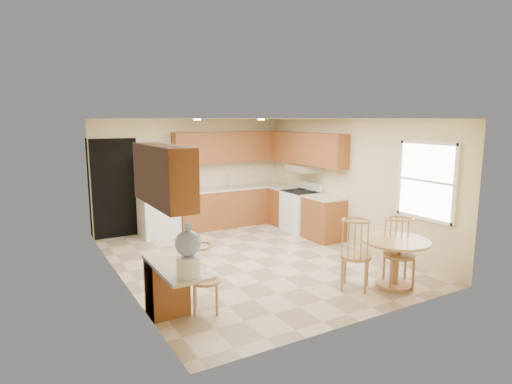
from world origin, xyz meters
TOP-DOWN VIEW (x-y plane):
  - floor at (0.00, 0.00)m, footprint 5.50×5.50m
  - ceiling at (0.00, 0.00)m, footprint 4.50×5.50m
  - wall_back at (0.00, 2.75)m, footprint 4.50×0.02m
  - wall_front at (0.00, -2.75)m, footprint 4.50×0.02m
  - wall_left at (-2.25, 0.00)m, footprint 0.02×5.50m
  - wall_right at (2.25, 0.00)m, footprint 0.02×5.50m
  - doorway at (-1.75, 2.73)m, footprint 0.90×0.02m
  - base_cab_back at (0.88, 2.45)m, footprint 2.75×0.60m
  - counter_back at (0.88, 2.45)m, footprint 2.75×0.63m
  - base_cab_right_a at (1.95, 1.85)m, footprint 0.60×0.59m
  - counter_right_a at (1.95, 1.85)m, footprint 0.63×0.59m
  - base_cab_right_b at (1.95, 0.40)m, footprint 0.60×0.80m
  - counter_right_b at (1.95, 0.40)m, footprint 0.63×0.80m
  - upper_cab_back at (0.88, 2.58)m, footprint 2.75×0.33m
  - upper_cab_right at (2.08, 1.21)m, footprint 0.33×2.42m
  - upper_cab_left at (-2.08, -1.60)m, footprint 0.33×1.40m
  - sink at (0.85, 2.45)m, footprint 0.78×0.44m
  - range_hood at (2.00, 1.18)m, footprint 0.50×0.76m
  - desk_pedestal at (-2.00, -1.32)m, footprint 0.48×0.42m
  - desk_top at (-2.00, -1.70)m, footprint 0.50×1.20m
  - window at (2.23, -1.85)m, footprint 0.06×1.12m
  - can_light_a at (-0.50, 1.20)m, footprint 0.14×0.14m
  - can_light_b at (0.90, 1.20)m, footprint 0.14×0.14m
  - refrigerator at (-0.95, 2.40)m, footprint 0.76×0.74m
  - stove at (1.92, 1.18)m, footprint 0.65×0.76m
  - dining_table at (1.22, -2.17)m, footprint 0.99×0.99m
  - chair_table_a at (0.67, -2.02)m, footprint 0.47×0.58m
  - chair_table_b at (1.27, -2.30)m, footprint 0.46×0.53m
  - chair_desk at (-1.55, -1.61)m, footprint 0.39×0.51m
  - water_crock at (-2.00, -2.12)m, footprint 0.29×0.29m

SIDE VIEW (x-z plane):
  - floor at x=0.00m, z-range 0.00..0.00m
  - desk_pedestal at x=-2.00m, z-range 0.00..0.72m
  - base_cab_back at x=0.88m, z-range 0.00..0.87m
  - base_cab_right_a at x=1.95m, z-range 0.00..0.87m
  - base_cab_right_b at x=1.95m, z-range 0.00..0.87m
  - stove at x=1.92m, z-range -0.08..1.01m
  - dining_table at x=1.22m, z-range 0.11..0.85m
  - chair_desk at x=-1.55m, z-range 0.10..0.99m
  - chair_table_b at x=1.27m, z-range 0.11..1.16m
  - chair_table_a at x=0.67m, z-range 0.12..1.17m
  - desk_top at x=-2.00m, z-range 0.73..0.77m
  - refrigerator at x=-0.95m, z-range 0.00..1.73m
  - counter_back at x=0.88m, z-range 0.87..0.91m
  - counter_right_a at x=1.95m, z-range 0.87..0.91m
  - counter_right_b at x=1.95m, z-range 0.87..0.91m
  - sink at x=0.85m, z-range 0.91..0.92m
  - water_crock at x=-2.00m, z-range 0.74..1.35m
  - doorway at x=-1.75m, z-range 0.00..2.10m
  - wall_back at x=0.00m, z-range 0.00..2.50m
  - wall_front at x=0.00m, z-range 0.00..2.50m
  - wall_left at x=-2.25m, z-range 0.00..2.50m
  - wall_right at x=2.25m, z-range 0.00..2.50m
  - range_hood at x=2.00m, z-range 1.35..1.49m
  - window at x=2.23m, z-range 0.85..2.15m
  - upper_cab_back at x=0.88m, z-range 1.50..2.20m
  - upper_cab_right at x=2.08m, z-range 1.50..2.20m
  - upper_cab_left at x=-2.08m, z-range 1.50..2.20m
  - can_light_a at x=-0.50m, z-range 2.48..2.49m
  - can_light_b at x=0.90m, z-range 2.48..2.49m
  - ceiling at x=0.00m, z-range 2.49..2.51m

